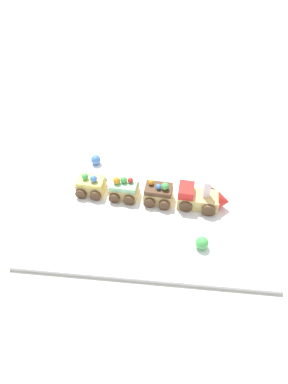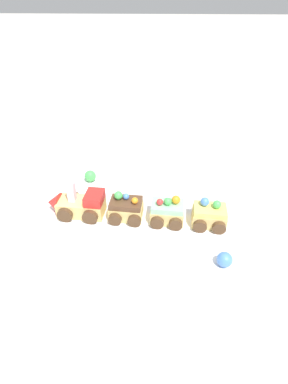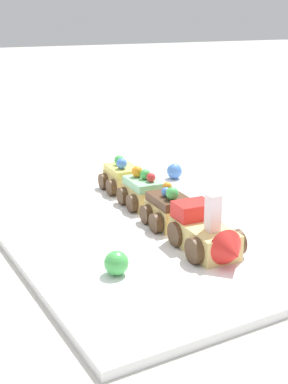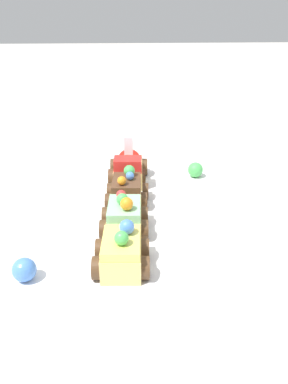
# 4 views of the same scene
# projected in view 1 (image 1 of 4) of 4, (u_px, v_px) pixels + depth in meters

# --- Properties ---
(ground_plane) EXTENTS (10.00, 10.00, 0.00)m
(ground_plane) POSITION_uv_depth(u_px,v_px,m) (149.00, 211.00, 0.81)
(ground_plane) COLOR beige
(display_board) EXTENTS (0.60, 0.42, 0.01)m
(display_board) POSITION_uv_depth(u_px,v_px,m) (149.00, 210.00, 0.80)
(display_board) COLOR white
(display_board) RESTS_ON ground_plane
(cake_train_locomotive) EXTENTS (0.14, 0.08, 0.09)m
(cake_train_locomotive) POSITION_uv_depth(u_px,v_px,m) (201.00, 199.00, 0.79)
(cake_train_locomotive) COLOR #E5C675
(cake_train_locomotive) RESTS_ON display_board
(cake_car_chocolate) EXTENTS (0.08, 0.08, 0.07)m
(cake_car_chocolate) POSITION_uv_depth(u_px,v_px,m) (158.00, 193.00, 0.81)
(cake_car_chocolate) COLOR #E5C675
(cake_car_chocolate) RESTS_ON display_board
(cake_car_mint) EXTENTS (0.08, 0.08, 0.07)m
(cake_car_mint) POSITION_uv_depth(u_px,v_px,m) (124.00, 189.00, 0.82)
(cake_car_mint) COLOR #E5C675
(cake_car_mint) RESTS_ON display_board
(cake_car_lemon) EXTENTS (0.08, 0.08, 0.06)m
(cake_car_lemon) POSITION_uv_depth(u_px,v_px,m) (91.00, 185.00, 0.83)
(cake_car_lemon) COLOR #E5C675
(cake_car_lemon) RESTS_ON display_board
(gumball_green) EXTENTS (0.03, 0.03, 0.03)m
(gumball_green) POSITION_uv_depth(u_px,v_px,m) (202.00, 243.00, 0.70)
(gumball_green) COLOR #4CBC56
(gumball_green) RESTS_ON display_board
(gumball_blue) EXTENTS (0.03, 0.03, 0.03)m
(gumball_blue) POSITION_uv_depth(u_px,v_px,m) (96.00, 160.00, 0.93)
(gumball_blue) COLOR #4C84E0
(gumball_blue) RESTS_ON display_board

